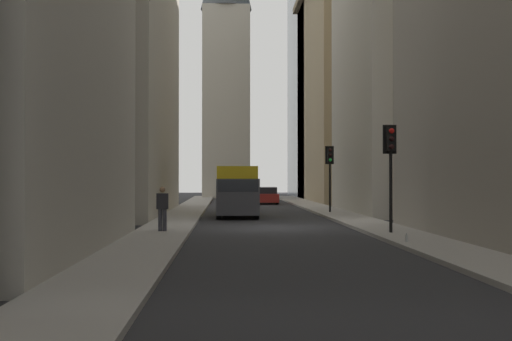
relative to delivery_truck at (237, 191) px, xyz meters
name	(u,v)px	position (x,y,z in m)	size (l,w,h in m)	color
ground_plane	(272,228)	(-8.12, -1.40, -1.46)	(135.00, 135.00, 0.00)	#262628
sidewalk_right	(169,227)	(-8.12, 3.10, -1.39)	(90.00, 2.20, 0.14)	gray
sidewalk_left	(373,226)	(-8.12, -5.90, -1.39)	(90.00, 2.20, 0.14)	gray
building_left_far	(362,83)	(22.63, -11.99, 9.58)	(18.60, 10.50, 22.06)	#9E8966
building_left_midfar	(428,26)	(3.22, -12.00, 10.24)	(12.84, 10.00, 23.41)	#B7B2A5
building_right_midfar	(85,30)	(2.97, 9.20, 9.73)	(18.75, 10.00, 22.38)	#A8A091
church_spire	(226,43)	(34.91, 0.64, 15.77)	(5.67, 5.67, 32.98)	beige
delivery_truck	(237,191)	(0.00, 0.00, 0.00)	(6.46, 2.25, 2.84)	yellow
sedan_red	(267,196)	(17.75, -2.80, -0.80)	(4.30, 1.78, 1.42)	maroon
traffic_light_foreground	(391,153)	(-12.34, -5.59, 1.67)	(0.43, 0.52, 4.07)	black
traffic_light_midblock	(330,163)	(2.07, -5.63, 1.61)	(0.43, 0.52, 3.98)	black
pedestrian	(162,207)	(-11.32, 3.07, -0.39)	(0.26, 0.44, 1.71)	#33333D
discarded_bottle	(406,238)	(-15.84, -5.19, -1.21)	(0.07, 0.07, 0.27)	#999EA3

